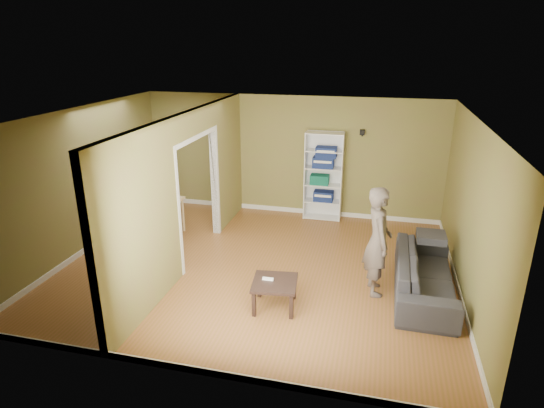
{
  "coord_description": "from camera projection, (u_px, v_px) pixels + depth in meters",
  "views": [
    {
      "loc": [
        1.89,
        -6.73,
        3.68
      ],
      "look_at": [
        0.2,
        0.2,
        1.1
      ],
      "focal_mm": 30.0,
      "sensor_mm": 36.0,
      "label": 1
    }
  ],
  "objects": [
    {
      "name": "paper_box_navy_a",
      "position": [
        323.0,
        196.0,
        9.82
      ],
      "size": [
        0.42,
        0.27,
        0.21
      ],
      "primitive_type": "cube",
      "color": "navy",
      "rests_on": "bookshelf"
    },
    {
      "name": "paper_box_teal",
      "position": [
        320.0,
        179.0,
        9.71
      ],
      "size": [
        0.39,
        0.26,
        0.2
      ],
      "primitive_type": "cube",
      "color": "#126F54",
      "rests_on": "bookshelf"
    },
    {
      "name": "bookshelf",
      "position": [
        324.0,
        176.0,
        9.71
      ],
      "size": [
        0.8,
        0.35,
        1.9
      ],
      "color": "white",
      "rests_on": "ground"
    },
    {
      "name": "dining_table",
      "position": [
        149.0,
        203.0,
        8.97
      ],
      "size": [
        1.18,
        0.78,
        0.74
      ],
      "rotation": [
        0.0,
        0.0,
        -0.14
      ],
      "color": "#E9C089",
      "rests_on": "ground"
    },
    {
      "name": "chair_far",
      "position": [
        167.0,
        202.0,
        9.61
      ],
      "size": [
        0.53,
        0.53,
        0.91
      ],
      "primitive_type": null,
      "rotation": [
        0.0,
        0.0,
        2.81
      ],
      "color": "tan",
      "rests_on": "ground"
    },
    {
      "name": "sofa",
      "position": [
        425.0,
        269.0,
        6.88
      ],
      "size": [
        2.21,
        0.97,
        0.84
      ],
      "primitive_type": "imported",
      "rotation": [
        0.0,
        0.0,
        1.56
      ],
      "color": "black",
      "rests_on": "ground"
    },
    {
      "name": "game_controller",
      "position": [
        268.0,
        279.0,
        6.55
      ],
      "size": [
        0.16,
        0.04,
        0.03
      ],
      "primitive_type": "cube",
      "color": "white",
      "rests_on": "coffee_table"
    },
    {
      "name": "paper_box_navy_c",
      "position": [
        326.0,
        152.0,
        9.48
      ],
      "size": [
        0.43,
        0.28,
        0.22
      ],
      "primitive_type": "cube",
      "color": "navy",
      "rests_on": "bookshelf"
    },
    {
      "name": "room_shell",
      "position": [
        257.0,
        196.0,
        7.38
      ],
      "size": [
        6.5,
        6.5,
        6.5
      ],
      "color": "brown",
      "rests_on": "ground"
    },
    {
      "name": "paper_box_navy_b",
      "position": [
        323.0,
        162.0,
        9.57
      ],
      "size": [
        0.44,
        0.29,
        0.22
      ],
      "primitive_type": "cube",
      "color": "#14224D",
      "rests_on": "bookshelf"
    },
    {
      "name": "coffee_table",
      "position": [
        275.0,
        285.0,
        6.53
      ],
      "size": [
        0.63,
        0.63,
        0.42
      ],
      "rotation": [
        0.0,
        0.0,
        0.12
      ],
      "color": "black",
      "rests_on": "ground"
    },
    {
      "name": "chair_left",
      "position": [
        117.0,
        208.0,
        9.21
      ],
      "size": [
        0.57,
        0.57,
        0.94
      ],
      "primitive_type": null,
      "rotation": [
        0.0,
        0.0,
        -1.99
      ],
      "color": "tan",
      "rests_on": "ground"
    },
    {
      "name": "wall_speaker",
      "position": [
        362.0,
        132.0,
        9.3
      ],
      "size": [
        0.1,
        0.1,
        0.1
      ],
      "primitive_type": "cube",
      "color": "black",
      "rests_on": "room_shell"
    },
    {
      "name": "partition",
      "position": [
        189.0,
        190.0,
        7.65
      ],
      "size": [
        0.22,
        5.5,
        2.6
      ],
      "primitive_type": null,
      "color": "olive",
      "rests_on": "ground"
    },
    {
      "name": "chair_near",
      "position": [
        141.0,
        222.0,
        8.45
      ],
      "size": [
        0.5,
        0.5,
        0.98
      ],
      "primitive_type": null,
      "rotation": [
        0.0,
        0.0,
        -0.12
      ],
      "color": "tan",
      "rests_on": "ground"
    },
    {
      "name": "person",
      "position": [
        379.0,
        232.0,
        6.74
      ],
      "size": [
        0.83,
        0.71,
        1.99
      ],
      "primitive_type": "imported",
      "rotation": [
        0.0,
        0.0,
        1.79
      ],
      "color": "slate",
      "rests_on": "ground"
    }
  ]
}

